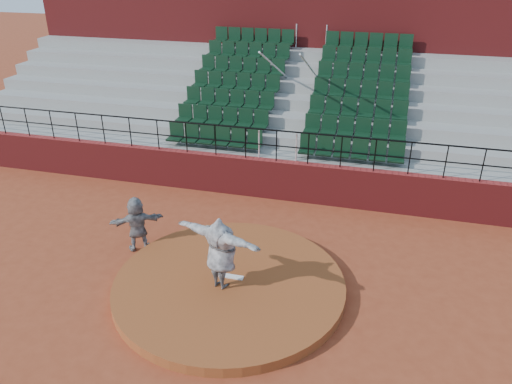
% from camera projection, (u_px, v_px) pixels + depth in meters
% --- Properties ---
extents(ground, '(90.00, 90.00, 0.00)m').
position_uv_depth(ground, '(230.00, 289.00, 11.95)').
color(ground, brown).
rests_on(ground, ground).
extents(pitchers_mound, '(5.50, 5.50, 0.25)m').
position_uv_depth(pitchers_mound, '(229.00, 285.00, 11.90)').
color(pitchers_mound, brown).
rests_on(pitchers_mound, ground).
extents(pitching_rubber, '(0.60, 0.15, 0.03)m').
position_uv_depth(pitching_rubber, '(231.00, 276.00, 11.97)').
color(pitching_rubber, white).
rests_on(pitching_rubber, pitchers_mound).
extents(boundary_wall, '(24.00, 0.30, 1.30)m').
position_uv_depth(boundary_wall, '(276.00, 179.00, 15.99)').
color(boundary_wall, maroon).
rests_on(boundary_wall, ground).
extents(wall_railing, '(24.04, 0.05, 1.03)m').
position_uv_depth(wall_railing, '(277.00, 139.00, 15.38)').
color(wall_railing, black).
rests_on(wall_railing, boundary_wall).
extents(seating_deck, '(24.00, 5.97, 4.63)m').
position_uv_depth(seating_deck, '(297.00, 121.00, 18.80)').
color(seating_deck, gray).
rests_on(seating_deck, ground).
extents(press_box_facade, '(24.00, 3.00, 7.10)m').
position_uv_depth(press_box_facade, '(316.00, 45.00, 21.28)').
color(press_box_facade, maroon).
rests_on(press_box_facade, ground).
extents(pitcher, '(2.31, 1.28, 1.82)m').
position_uv_depth(pitcher, '(221.00, 253.00, 11.28)').
color(pitcher, black).
rests_on(pitcher, pitchers_mound).
extents(fielder, '(1.45, 1.13, 1.53)m').
position_uv_depth(fielder, '(137.00, 224.00, 13.22)').
color(fielder, black).
rests_on(fielder, ground).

